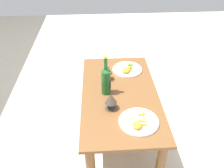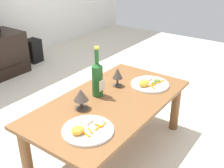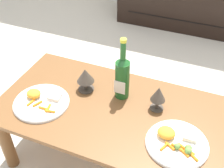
{
  "view_description": "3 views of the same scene",
  "coord_description": "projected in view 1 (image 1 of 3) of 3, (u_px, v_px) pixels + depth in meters",
  "views": [
    {
      "loc": [
        -1.6,
        0.17,
        1.66
      ],
      "look_at": [
        -0.02,
        0.07,
        0.53
      ],
      "focal_mm": 38.41,
      "sensor_mm": 36.0,
      "label": 1
    },
    {
      "loc": [
        -1.31,
        -0.95,
        1.33
      ],
      "look_at": [
        0.04,
        0.02,
        0.52
      ],
      "focal_mm": 43.97,
      "sensor_mm": 36.0,
      "label": 2
    },
    {
      "loc": [
        0.4,
        -0.98,
        1.46
      ],
      "look_at": [
        -0.03,
        0.07,
        0.53
      ],
      "focal_mm": 45.68,
      "sensor_mm": 36.0,
      "label": 3
    }
  ],
  "objects": [
    {
      "name": "dinner_plate_left",
      "position": [
        138.0,
        121.0,
        1.73
      ],
      "size": [
        0.29,
        0.29,
        0.05
      ],
      "color": "white",
      "rests_on": "dining_table"
    },
    {
      "name": "goblet_left",
      "position": [
        111.0,
        99.0,
        1.81
      ],
      "size": [
        0.1,
        0.1,
        0.14
      ],
      "color": "#473D33",
      "rests_on": "dining_table"
    },
    {
      "name": "dining_table",
      "position": [
        120.0,
        100.0,
        2.07
      ],
      "size": [
        1.2,
        0.64,
        0.42
      ],
      "color": "brown",
      "rests_on": "ground_plane"
    },
    {
      "name": "ground_plane",
      "position": [
        119.0,
        128.0,
        2.27
      ],
      "size": [
        6.4,
        6.4,
        0.0
      ],
      "primitive_type": "plane",
      "color": "beige"
    },
    {
      "name": "dinner_plate_right",
      "position": [
        127.0,
        69.0,
        2.31
      ],
      "size": [
        0.28,
        0.28,
        0.06
      ],
      "color": "white",
      "rests_on": "dining_table"
    },
    {
      "name": "wine_bottle",
      "position": [
        106.0,
        80.0,
        1.95
      ],
      "size": [
        0.08,
        0.08,
        0.35
      ],
      "color": "#1E5923",
      "rests_on": "dining_table"
    },
    {
      "name": "goblet_right",
      "position": [
        108.0,
        71.0,
        2.14
      ],
      "size": [
        0.08,
        0.08,
        0.14
      ],
      "color": "#473D33",
      "rests_on": "dining_table"
    }
  ]
}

